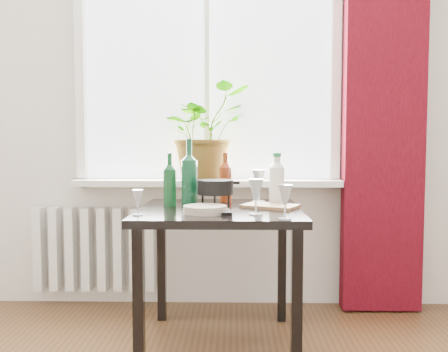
{
  "coord_description": "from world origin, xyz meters",
  "views": [
    {
      "loc": [
        0.18,
        -1.07,
        1.09
      ],
      "look_at": [
        0.12,
        1.55,
        0.91
      ],
      "focal_mm": 40.0,
      "sensor_mm": 36.0,
      "label": 1
    }
  ],
  "objects_px": {
    "wine_bottle_right": "(189,172)",
    "cutting_board": "(270,206)",
    "wineglass_back_center": "(259,185)",
    "plate_stack": "(205,209)",
    "tv_remote": "(226,212)",
    "radiator": "(95,249)",
    "table": "(220,225)",
    "bottle_amber": "(226,176)",
    "wine_bottle_left": "(170,179)",
    "fondue_pot": "(215,194)",
    "wineglass_back_left": "(192,188)",
    "wineglass_far_right": "(285,202)",
    "wineglass_front_right": "(256,196)",
    "potted_plant": "(204,132)",
    "wineglass_front_left": "(138,202)",
    "cleaning_bottle": "(277,178)"
  },
  "relations": [
    {
      "from": "tv_remote",
      "to": "wine_bottle_right",
      "type": "bearing_deg",
      "value": 119.4
    },
    {
      "from": "potted_plant",
      "to": "plate_stack",
      "type": "xyz_separation_m",
      "value": [
        0.05,
        -0.78,
        -0.39
      ]
    },
    {
      "from": "potted_plant",
      "to": "wineglass_back_center",
      "type": "distance_m",
      "value": 0.56
    },
    {
      "from": "wineglass_front_left",
      "to": "wine_bottle_left",
      "type": "bearing_deg",
      "value": 73.42
    },
    {
      "from": "tv_remote",
      "to": "radiator",
      "type": "bearing_deg",
      "value": 131.35
    },
    {
      "from": "wineglass_front_right",
      "to": "wineglass_back_center",
      "type": "relative_size",
      "value": 0.91
    },
    {
      "from": "cleaning_bottle",
      "to": "tv_remote",
      "type": "xyz_separation_m",
      "value": [
        -0.28,
        -0.37,
        -0.14
      ]
    },
    {
      "from": "wineglass_front_left",
      "to": "wine_bottle_right",
      "type": "bearing_deg",
      "value": 59.55
    },
    {
      "from": "wineglass_back_center",
      "to": "tv_remote",
      "type": "distance_m",
      "value": 0.52
    },
    {
      "from": "radiator",
      "to": "plate_stack",
      "type": "distance_m",
      "value": 1.19
    },
    {
      "from": "table",
      "to": "wineglass_front_right",
      "type": "xyz_separation_m",
      "value": [
        0.18,
        -0.23,
        0.18
      ]
    },
    {
      "from": "radiator",
      "to": "cleaning_bottle",
      "type": "xyz_separation_m",
      "value": [
        1.17,
        -0.46,
        0.51
      ]
    },
    {
      "from": "potted_plant",
      "to": "wine_bottle_left",
      "type": "relative_size",
      "value": 2.09
    },
    {
      "from": "radiator",
      "to": "wineglass_far_right",
      "type": "xyz_separation_m",
      "value": [
        1.16,
        -1.01,
        0.44
      ]
    },
    {
      "from": "wine_bottle_left",
      "to": "fondue_pot",
      "type": "bearing_deg",
      "value": -16.29
    },
    {
      "from": "wine_bottle_right",
      "to": "cutting_board",
      "type": "relative_size",
      "value": 1.32
    },
    {
      "from": "wineglass_far_right",
      "to": "tv_remote",
      "type": "relative_size",
      "value": 0.99
    },
    {
      "from": "plate_stack",
      "to": "bottle_amber",
      "type": "bearing_deg",
      "value": 79.12
    },
    {
      "from": "wineglass_back_left",
      "to": "fondue_pot",
      "type": "height_order",
      "value": "wineglass_back_left"
    },
    {
      "from": "bottle_amber",
      "to": "wineglass_front_left",
      "type": "xyz_separation_m",
      "value": [
        -0.41,
        -0.57,
        -0.08
      ]
    },
    {
      "from": "table",
      "to": "bottle_amber",
      "type": "height_order",
      "value": "bottle_amber"
    },
    {
      "from": "wineglass_back_left",
      "to": "wineglass_front_left",
      "type": "height_order",
      "value": "wineglass_back_left"
    },
    {
      "from": "wineglass_back_center",
      "to": "wineglass_front_left",
      "type": "relative_size",
      "value": 1.56
    },
    {
      "from": "table",
      "to": "wineglass_far_right",
      "type": "distance_m",
      "value": 0.52
    },
    {
      "from": "cleaning_bottle",
      "to": "wineglass_back_center",
      "type": "xyz_separation_m",
      "value": [
        -0.1,
        0.11,
        -0.05
      ]
    },
    {
      "from": "table",
      "to": "wineglass_back_left",
      "type": "relative_size",
      "value": 5.64
    },
    {
      "from": "potted_plant",
      "to": "wineglass_back_left",
      "type": "relative_size",
      "value": 4.08
    },
    {
      "from": "bottle_amber",
      "to": "plate_stack",
      "type": "distance_m",
      "value": 0.5
    },
    {
      "from": "table",
      "to": "cutting_board",
      "type": "bearing_deg",
      "value": 7.9
    },
    {
      "from": "cutting_board",
      "to": "wineglass_back_left",
      "type": "bearing_deg",
      "value": 147.02
    },
    {
      "from": "radiator",
      "to": "cutting_board",
      "type": "bearing_deg",
      "value": -27.88
    },
    {
      "from": "wine_bottle_left",
      "to": "wineglass_front_left",
      "type": "distance_m",
      "value": 0.38
    },
    {
      "from": "bottle_amber",
      "to": "wineglass_far_right",
      "type": "xyz_separation_m",
      "value": [
        0.28,
        -0.67,
        -0.07
      ]
    },
    {
      "from": "fondue_pot",
      "to": "bottle_amber",
      "type": "bearing_deg",
      "value": 65.37
    },
    {
      "from": "cutting_board",
      "to": "table",
      "type": "bearing_deg",
      "value": -172.1
    },
    {
      "from": "bottle_amber",
      "to": "wineglass_back_left",
      "type": "bearing_deg",
      "value": 171.08
    },
    {
      "from": "wine_bottle_left",
      "to": "wineglass_front_right",
      "type": "xyz_separation_m",
      "value": [
        0.46,
        -0.32,
        -0.06
      ]
    },
    {
      "from": "radiator",
      "to": "table",
      "type": "xyz_separation_m",
      "value": [
        0.85,
        -0.63,
        0.27
      ]
    },
    {
      "from": "potted_plant",
      "to": "fondue_pot",
      "type": "xyz_separation_m",
      "value": [
        0.1,
        -0.58,
        -0.34
      ]
    },
    {
      "from": "bottle_amber",
      "to": "wineglass_front_left",
      "type": "distance_m",
      "value": 0.7
    },
    {
      "from": "table",
      "to": "cutting_board",
      "type": "xyz_separation_m",
      "value": [
        0.27,
        0.04,
        0.1
      ]
    },
    {
      "from": "cleaning_bottle",
      "to": "wineglass_far_right",
      "type": "bearing_deg",
      "value": -90.82
    },
    {
      "from": "wineglass_front_right",
      "to": "fondue_pot",
      "type": "height_order",
      "value": "wineglass_front_right"
    },
    {
      "from": "potted_plant",
      "to": "wineglass_front_left",
      "type": "bearing_deg",
      "value": -106.95
    },
    {
      "from": "wineglass_back_center",
      "to": "plate_stack",
      "type": "relative_size",
      "value": 0.87
    },
    {
      "from": "cutting_board",
      "to": "wineglass_front_right",
      "type": "bearing_deg",
      "value": -108.13
    },
    {
      "from": "wine_bottle_right",
      "to": "cutting_board",
      "type": "distance_m",
      "value": 0.48
    },
    {
      "from": "radiator",
      "to": "cleaning_bottle",
      "type": "distance_m",
      "value": 1.35
    },
    {
      "from": "bottle_amber",
      "to": "fondue_pot",
      "type": "xyz_separation_m",
      "value": [
        -0.05,
        -0.28,
        -0.07
      ]
    },
    {
      "from": "bottle_amber",
      "to": "wineglass_front_left",
      "type": "height_order",
      "value": "bottle_amber"
    }
  ]
}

